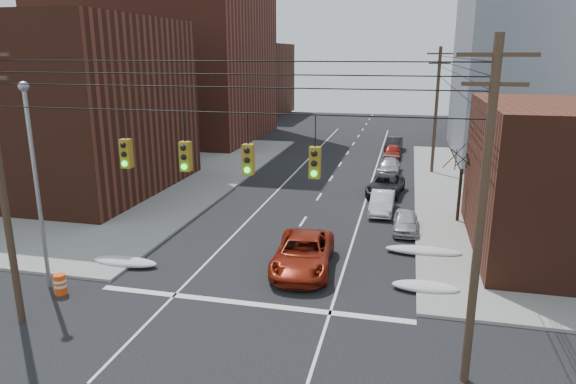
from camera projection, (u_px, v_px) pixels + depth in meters
The scene contains 26 objects.
sidewalk_nw at pixel (36, 169), 47.29m from camera, with size 40.00×40.00×0.15m, color gray.
building_brick_tall at pixel (160, 14), 62.45m from camera, with size 24.00×20.00×30.00m, color brown.
building_brick_near at pixel (37, 106), 39.80m from camera, with size 20.00×16.00×13.00m, color #4B2216.
building_brick_far at pixel (222, 79), 89.68m from camera, with size 22.00×18.00×12.00m, color #4B2216.
building_glass at pixel (540, 49), 73.59m from camera, with size 20.00×18.00×22.00m, color gray.
utility_pole_left at pixel (1, 182), 19.16m from camera, with size 2.20×0.28×11.00m.
utility_pole_right at pixel (481, 213), 15.42m from camera, with size 2.20×0.28×11.00m.
utility_pole_far at pixel (436, 109), 44.55m from camera, with size 2.20×0.28×11.00m.
traffic_signals at pixel (216, 156), 16.88m from camera, with size 17.00×0.42×2.02m.
street_light at pixel (35, 170), 22.27m from camera, with size 0.44×0.44×9.32m.
bare_tree at pixel (460, 187), 32.06m from camera, with size 2.09×2.20×4.93m.
snow_nw at pixel (125, 262), 26.02m from camera, with size 3.50×1.08×0.42m, color silver.
snow_ne at pixel (425, 287), 23.23m from camera, with size 3.00×1.08×0.42m, color silver.
snow_east_far at pixel (423, 251), 27.46m from camera, with size 4.00×1.08×0.42m, color silver.
red_pickup at pixel (303, 253), 25.45m from camera, with size 2.76×5.99×1.66m, color maroon.
parked_car_a at pixel (406, 222), 30.86m from camera, with size 1.48×3.68×1.25m, color #BABABF.
parked_car_b at pixel (382, 203), 34.54m from camera, with size 1.50×4.29×1.41m, color silver.
parked_car_c at pixel (385, 185), 39.03m from camera, with size 2.36×5.13×1.42m, color black.
parked_car_d at pixel (390, 166), 46.02m from camera, with size 1.78×4.37×1.27m, color #A5A4A9.
parked_car_e at pixel (392, 152), 52.53m from camera, with size 1.63×4.05×1.38m, color maroon.
parked_car_f at pixel (394, 144), 56.54m from camera, with size 1.55×4.44×1.46m, color black.
lot_car_a at pixel (126, 183), 39.14m from camera, with size 1.49×4.28×1.41m, color silver.
lot_car_b at pixel (162, 168), 44.56m from camera, with size 2.21×4.79×1.33m, color #B1B0B5.
lot_car_c at pixel (81, 194), 36.24m from camera, with size 1.83×4.50×1.31m, color black.
lot_car_d at pixel (130, 171), 43.10m from camera, with size 1.73×4.29×1.46m, color #A7A7AB.
construction_barrel at pixel (60, 284), 22.87m from camera, with size 0.65×0.65×0.94m.
Camera 1 is at (6.19, -12.65, 10.44)m, focal length 32.00 mm.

